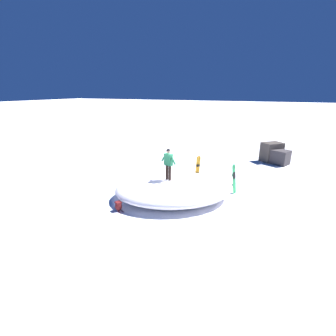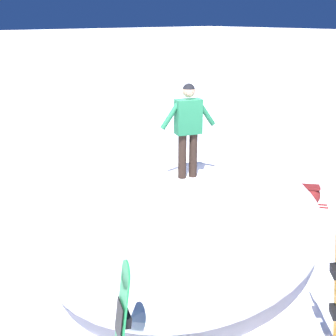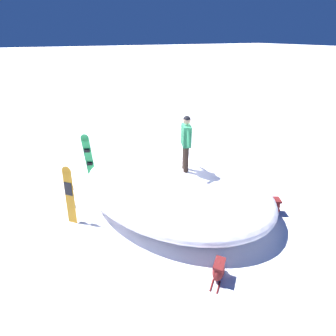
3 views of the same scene
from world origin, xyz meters
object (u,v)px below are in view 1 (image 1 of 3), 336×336
(backpack_near, at_px, (119,206))
(backpack_far, at_px, (131,183))
(snowboard_secondary_upright, at_px, (234,178))
(snowboarder_standing, at_px, (168,162))
(snowboard_primary_upright, at_px, (198,168))

(backpack_near, bearing_deg, backpack_far, 21.47)
(backpack_far, bearing_deg, snowboard_secondary_upright, -74.77)
(snowboarder_standing, distance_m, backpack_far, 3.38)
(snowboarder_standing, xyz_separation_m, backpack_near, (-2.06, 1.65, -1.82))
(backpack_far, bearing_deg, backpack_near, -158.53)
(snowboarder_standing, relative_size, backpack_far, 2.69)
(snowboard_secondary_upright, xyz_separation_m, backpack_far, (-1.54, 5.66, -0.61))
(snowboard_primary_upright, height_order, backpack_near, snowboard_primary_upright)
(snowboard_primary_upright, bearing_deg, snowboarder_standing, 170.00)
(backpack_near, bearing_deg, snowboard_primary_upright, -22.89)
(snowboarder_standing, xyz_separation_m, snowboard_primary_upright, (3.19, -0.56, -1.20))
(snowboard_secondary_upright, distance_m, backpack_far, 5.90)
(snowboard_secondary_upright, relative_size, backpack_near, 3.04)
(backpack_near, bearing_deg, snowboarder_standing, -38.74)
(snowboarder_standing, relative_size, snowboard_primary_upright, 0.97)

